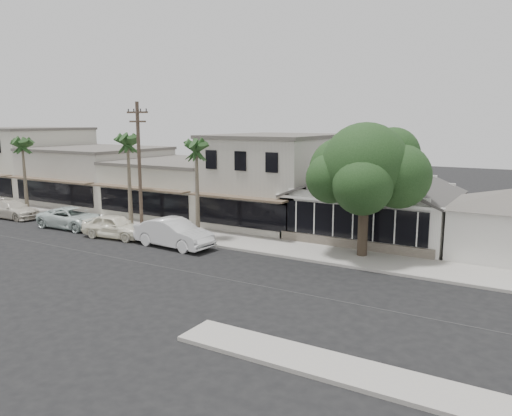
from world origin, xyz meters
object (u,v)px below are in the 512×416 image
Objects in this scene: utility_pole at (139,165)px; car_3 at (13,209)px; car_0 at (115,226)px; car_2 at (72,218)px; shade_tree at (365,169)px; car_1 at (174,233)px.

utility_pole is 1.83× the size of car_3.
car_0 reaches higher than car_2.
car_3 is (-7.21, 0.03, -0.04)m from car_2.
shade_tree is (20.80, 3.33, 4.31)m from car_2.
car_0 is 0.87× the size of car_1.
utility_pole is 5.91m from car_1.
car_2 is at bearing 90.91° from car_1.
utility_pole is at bearing -82.59° from car_2.
car_2 is at bearing -170.90° from shade_tree.
utility_pole reaches higher than shade_tree.
utility_pole reaches higher than car_3.
car_1 is at bearing -95.62° from car_3.
car_1 reaches higher than car_2.
car_0 is (-0.85, -1.64, -4.00)m from utility_pole.
car_1 is at bearing -95.49° from car_2.
shade_tree is at bearing -87.06° from car_3.
car_3 is 28.53m from shade_tree.
car_1 is 0.70× the size of shade_tree.
car_3 is at bearing -175.66° from utility_pole.
car_0 is 5.00m from car_1.
car_2 is at bearing -94.05° from car_3.
car_2 is (-10.00, 0.52, -0.13)m from car_1.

